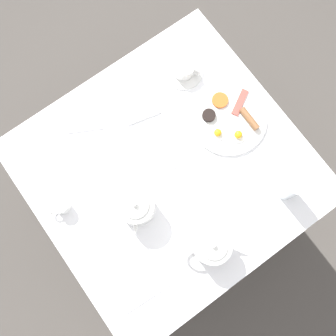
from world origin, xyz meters
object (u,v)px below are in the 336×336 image
at_px(napkin_folded, 140,110).
at_px(fork_by_plate, 86,129).
at_px(breakfast_plate, 229,119).
at_px(teapot_near, 136,206).
at_px(spoon_for_tea, 169,149).
at_px(knife_by_plate, 150,296).
at_px(teacup_with_saucer_left, 184,69).
at_px(water_glass_tall, 291,188).
at_px(creamer_jug, 61,206).
at_px(teapot_far, 211,246).

height_order(napkin_folded, fork_by_plate, napkin_folded).
bearing_deg(breakfast_plate, teapot_near, 9.03).
bearing_deg(napkin_folded, spoon_for_tea, 89.37).
relative_size(napkin_folded, fork_by_plate, 1.02).
xyz_separation_m(teapot_near, napkin_folded, (-0.22, -0.30, -0.05)).
bearing_deg(spoon_for_tea, knife_by_plate, 47.25).
relative_size(teapot_near, teacup_with_saucer_left, 1.18).
relative_size(water_glass_tall, creamer_jug, 1.82).
relative_size(breakfast_plate, water_glass_tall, 2.06).
distance_m(breakfast_plate, creamer_jug, 0.69).
bearing_deg(spoon_for_tea, teacup_with_saucer_left, -136.25).
xyz_separation_m(teapot_near, water_glass_tall, (-0.47, 0.26, 0.01)).
bearing_deg(breakfast_plate, spoon_for_tea, -8.42).
height_order(breakfast_plate, teapot_far, teapot_far).
height_order(creamer_jug, fork_by_plate, creamer_jug).
height_order(teapot_far, fork_by_plate, teapot_far).
height_order(teapot_far, creamer_jug, teapot_far).
bearing_deg(teapot_near, napkin_folded, -178.95).
distance_m(teapot_far, water_glass_tall, 0.34).
relative_size(teapot_near, creamer_jug, 2.36).
bearing_deg(napkin_folded, fork_by_plate, -14.96).
height_order(breakfast_plate, creamer_jug, creamer_jug).
bearing_deg(knife_by_plate, napkin_folded, -122.00).
xyz_separation_m(breakfast_plate, water_glass_tall, (0.00, 0.33, 0.06)).
distance_m(creamer_jug, knife_by_plate, 0.44).
bearing_deg(water_glass_tall, spoon_for_tea, -56.21).
bearing_deg(breakfast_plate, teapot_far, 44.34).
distance_m(breakfast_plate, fork_by_plate, 0.53).
bearing_deg(spoon_for_tea, teapot_far, 76.24).
height_order(breakfast_plate, spoon_for_tea, breakfast_plate).
distance_m(fork_by_plate, spoon_for_tea, 0.32).
xyz_separation_m(breakfast_plate, teapot_far, (0.34, 0.33, 0.05)).
height_order(teapot_far, water_glass_tall, water_glass_tall).
bearing_deg(fork_by_plate, spoon_for_tea, 130.30).
bearing_deg(breakfast_plate, knife_by_plate, 29.83).
xyz_separation_m(teapot_near, fork_by_plate, (-0.01, -0.35, -0.05)).
relative_size(teapot_far, napkin_folded, 1.34).
bearing_deg(spoon_for_tea, creamer_jug, -6.36).
bearing_deg(spoon_for_tea, teapot_near, 27.06).
distance_m(creamer_jug, spoon_for_tea, 0.43).
distance_m(water_glass_tall, napkin_folded, 0.61).
bearing_deg(teapot_near, teapot_far, 63.73).
distance_m(creamer_jug, fork_by_plate, 0.30).
bearing_deg(fork_by_plate, water_glass_tall, 126.50).
xyz_separation_m(teapot_far, knife_by_plate, (0.26, 0.01, -0.05)).
bearing_deg(teapot_near, knife_by_plate, 10.80).
distance_m(teapot_near, napkin_folded, 0.37).
height_order(breakfast_plate, water_glass_tall, water_glass_tall).
distance_m(teacup_with_saucer_left, spoon_for_tea, 0.32).
bearing_deg(creamer_jug, teapot_far, 129.31).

